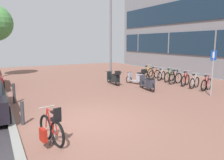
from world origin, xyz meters
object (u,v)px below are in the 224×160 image
Objects in this scene: bicycle_foreground at (51,129)px; bollard_near at (22,113)px; bicycle_rack_07 at (148,73)px; scooter_far at (148,83)px; lamp_post at (111,30)px; bicycle_rack_00 at (206,84)px; parking_sign at (213,68)px; bollard_far at (14,93)px; scooter_near at (139,77)px; bicycle_rack_06 at (154,74)px; bicycle_rack_01 at (194,83)px; scooter_mid at (114,78)px; bicycle_rack_02 at (185,80)px; bicycle_rack_03 at (175,78)px; bicycle_rack_04 at (170,77)px; bicycle_rack_05 at (161,76)px.

bicycle_foreground is 1.93m from bollard_near.
scooter_far is (-2.94, -4.02, 0.05)m from bicycle_rack_07.
bicycle_rack_00 is at bearing -55.10° from lamp_post.
bollard_far is at bearing 160.13° from parking_sign.
bollard_far is (-7.61, -1.20, -0.01)m from scooter_near.
bicycle_foreground reaches higher than bollard_far.
parking_sign is (-1.00, -1.12, 1.11)m from bicycle_rack_00.
bicycle_rack_06 is at bearing -4.83° from lamp_post.
bicycle_rack_00 reaches higher than bicycle_rack_01.
bicycle_rack_07 is at bearing 81.69° from parking_sign.
scooter_mid is at bearing 156.82° from scooter_near.
scooter_far is 7.06m from bollard_far.
bicycle_rack_06 is 0.94× the size of bicycle_rack_07.
bicycle_rack_06 is (0.05, 3.19, -0.02)m from bicycle_rack_02.
parking_sign is (1.39, -4.45, 0.98)m from scooter_near.
bicycle_foreground is at bearing -129.69° from scooter_mid.
bicycle_foreground is 0.74× the size of scooter_mid.
scooter_mid is at bearing 140.00° from bicycle_rack_01.
bollard_near is (-10.00, -0.96, 0.07)m from bicycle_rack_00.
bicycle_rack_02 is at bearing -36.21° from scooter_near.
lamp_post is (-0.58, 3.52, 3.16)m from scooter_far.
bicycle_rack_03 is at bearing 29.10° from bicycle_foreground.
bicycle_rack_07 is at bearing 33.21° from bollard_near.
bicycle_rack_02 is (-0.02, 1.59, 0.01)m from bicycle_rack_00.
bicycle_rack_07 is 3.27m from scooter_near.
bicycle_rack_04 is (0.22, 0.80, -0.00)m from bicycle_rack_03.
bicycle_rack_04 is (0.12, 1.59, 0.00)m from bicycle_rack_02.
lamp_post is 7.13× the size of bollard_far.
bicycle_rack_02 is 1.57× the size of bollard_near.
parking_sign reaches higher than bicycle_foreground.
bollard_far is (-10.10, -1.06, 0.10)m from bicycle_rack_04.
bicycle_rack_00 is 1.59m from bicycle_rack_02.
bicycle_rack_00 is 6.98m from lamp_post.
lamp_post is at bearing 135.28° from bicycle_rack_02.
bicycle_rack_07 is at bearing 19.05° from bollard_far.
parking_sign is at bearing -104.01° from bicycle_rack_03.
bicycle_rack_00 is 0.72× the size of scooter_far.
bicycle_rack_05 is at bearing 89.52° from bicycle_rack_00.
lamp_post reaches higher than bollard_near.
scooter_near is (-2.41, -1.45, 0.14)m from bicycle_rack_06.
bollard_far is at bearing 175.34° from scooter_far.
bicycle_rack_04 is 1.59m from bicycle_rack_06.
bicycle_rack_05 is 5.33m from parking_sign.
parking_sign is at bearing -101.44° from bicycle_rack_05.
bicycle_foreground is 0.99× the size of bicycle_rack_03.
lamp_post is (0.31, 1.12, 3.12)m from scooter_mid.
bicycle_rack_05 is at bearing 35.56° from bicycle_foreground.
bicycle_rack_01 is 0.80m from bicycle_rack_02.
bicycle_foreground is at bearing -74.35° from bollard_near.
bollard_near is at bearing 105.65° from bicycle_foreground.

